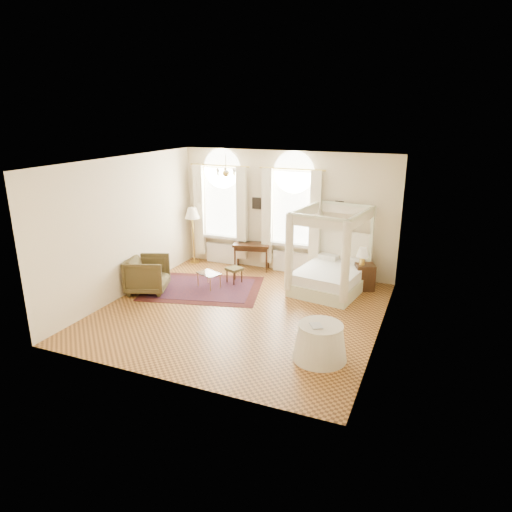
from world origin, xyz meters
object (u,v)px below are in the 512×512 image
(canopy_bed, at_px, (330,273))
(writing_desk, at_px, (252,247))
(nightstand, at_px, (365,277))
(side_table, at_px, (320,342))
(stool, at_px, (234,270))
(armchair, at_px, (147,274))
(coffee_table, at_px, (209,274))
(floor_lamp, at_px, (192,216))

(canopy_bed, bearing_deg, writing_desk, 162.95)
(nightstand, distance_m, side_table, 3.72)
(stool, bearing_deg, canopy_bed, 9.73)
(writing_desk, xyz_separation_m, armchair, (-1.73, -2.50, -0.21))
(writing_desk, relative_size, coffee_table, 1.63)
(armchair, bearing_deg, side_table, -128.69)
(stool, height_order, coffee_table, stool)
(nightstand, bearing_deg, floor_lamp, 177.49)
(nightstand, distance_m, armchair, 5.39)
(canopy_bed, xyz_separation_m, coffee_table, (-2.86, -0.96, -0.12))
(nightstand, distance_m, writing_desk, 3.23)
(writing_desk, bearing_deg, armchair, -124.57)
(canopy_bed, relative_size, stool, 4.46)
(writing_desk, xyz_separation_m, stool, (-0.00, -1.15, -0.30))
(nightstand, height_order, writing_desk, writing_desk)
(canopy_bed, xyz_separation_m, floor_lamp, (-4.23, 0.65, 0.94))
(canopy_bed, bearing_deg, coffee_table, -161.42)
(stool, bearing_deg, floor_lamp, 149.60)
(writing_desk, bearing_deg, side_table, -52.87)
(armchair, xyz_separation_m, side_table, (4.77, -1.52, -0.11))
(canopy_bed, bearing_deg, floor_lamp, 171.25)
(writing_desk, height_order, coffee_table, writing_desk)
(nightstand, bearing_deg, armchair, -155.94)
(writing_desk, bearing_deg, nightstand, -5.51)
(nightstand, height_order, floor_lamp, floor_lamp)
(coffee_table, relative_size, floor_lamp, 0.41)
(nightstand, height_order, side_table, side_table)
(nightstand, height_order, coffee_table, nightstand)
(writing_desk, bearing_deg, floor_lamp, -177.20)
(side_table, bearing_deg, stool, 136.72)
(stool, xyz_separation_m, side_table, (3.05, -2.87, -0.02))
(side_table, bearing_deg, canopy_bed, 100.97)
(coffee_table, xyz_separation_m, side_table, (3.50, -2.32, -0.02))
(side_table, bearing_deg, writing_desk, 127.13)
(stool, xyz_separation_m, armchair, (-1.72, -1.35, 0.09))
(armchair, bearing_deg, coffee_table, -78.82)
(side_table, bearing_deg, coffee_table, 146.43)
(stool, bearing_deg, side_table, -43.28)
(coffee_table, bearing_deg, armchair, -147.80)
(coffee_table, height_order, side_table, side_table)
(nightstand, bearing_deg, stool, -165.18)
(writing_desk, bearing_deg, coffee_table, -104.88)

